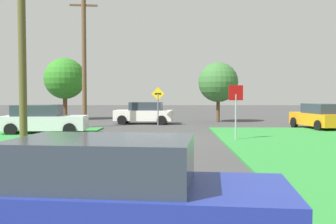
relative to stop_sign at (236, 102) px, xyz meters
The scene contains 12 objects.
ground_plane 4.49m from the stop_sign, behind, with size 120.00×120.00×0.00m, color #414141.
lane_stripe_center 8.71m from the stop_sign, 118.49° to the right, with size 0.20×14.00×0.01m, color yellow.
stop_sign is the anchor object (origin of this frame).
car_behind_on_main_road 13.77m from the stop_sign, 105.07° to the right, with size 4.38×2.35×1.62m.
car_on_crossroad 8.75m from the stop_sign, 44.60° to the left, with size 2.65×4.49×1.62m.
parked_car_near_building 10.55m from the stop_sign, 164.28° to the left, with size 4.59×2.18×1.62m.
car_approaching_junction 11.71m from the stop_sign, 116.09° to the left, with size 4.37×2.22×1.62m.
utility_pole_near 9.82m from the stop_sign, 162.05° to the right, with size 1.77×0.56×9.19m.
utility_pole_mid 11.88m from the stop_sign, 139.98° to the left, with size 1.80×0.36×8.75m.
direction_sign 9.53m from the stop_sign, 115.02° to the left, with size 0.90×0.13×2.69m.
oak_tree_left 19.65m from the stop_sign, 129.12° to the left, with size 3.54×3.54×5.34m.
pine_tree_center 12.65m from the stop_sign, 87.37° to the left, with size 3.15×3.15×4.73m.
Camera 1 is at (1.18, -18.86, 2.20)m, focal length 41.68 mm.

